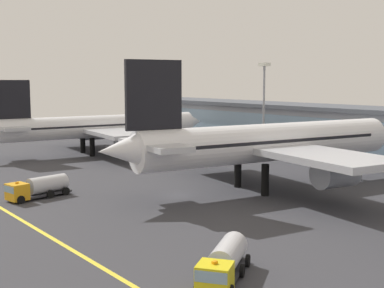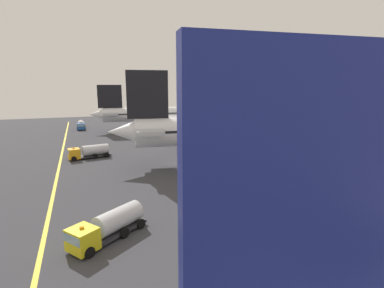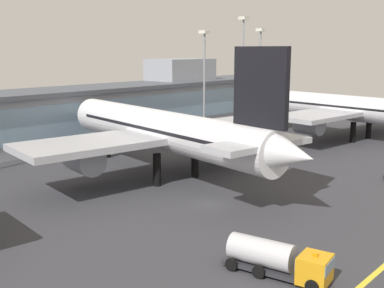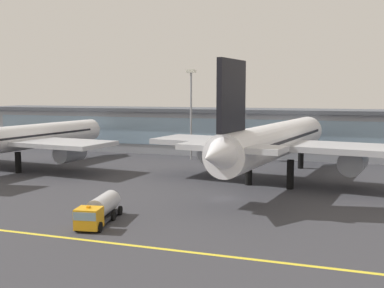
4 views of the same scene
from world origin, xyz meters
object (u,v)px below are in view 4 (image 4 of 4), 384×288
object	(u,v)px
airliner_near_left	(18,139)
apron_light_mast_east	(191,99)
airliner_near_right	(276,141)
fuel_tanker_truck	(99,210)

from	to	relation	value
airliner_near_left	apron_light_mast_east	xyz separation A→B (m)	(27.06, 23.06, 7.32)
apron_light_mast_east	airliner_near_right	bearing A→B (deg)	-44.69
airliner_near_right	fuel_tanker_truck	size ratio (longest dim) A/B	5.65
airliner_near_left	fuel_tanker_truck	xyz separation A→B (m)	(33.24, -27.75, -4.38)
airliner_near_left	fuel_tanker_truck	world-z (taller)	airliner_near_left
airliner_near_left	fuel_tanker_truck	distance (m)	43.52
airliner_near_right	apron_light_mast_east	world-z (taller)	apron_light_mast_east
fuel_tanker_truck	apron_light_mast_east	xyz separation A→B (m)	(-6.18, 50.81, 11.71)
airliner_near_right	apron_light_mast_east	bearing A→B (deg)	53.95
apron_light_mast_east	airliner_near_left	bearing A→B (deg)	-139.56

